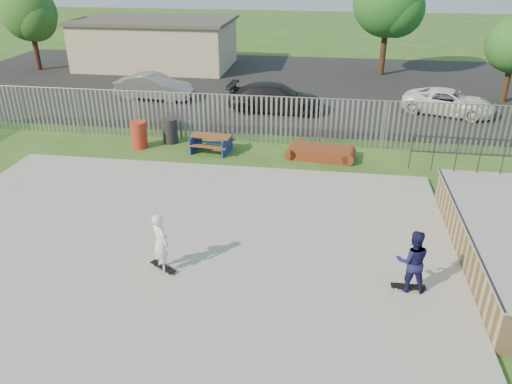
# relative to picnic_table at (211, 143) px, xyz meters

# --- Properties ---
(ground) EXTENTS (120.00, 120.00, 0.00)m
(ground) POSITION_rel_picnic_table_xyz_m (0.64, -7.71, -0.35)
(ground) COLOR #34541D
(ground) RESTS_ON ground
(concrete_slab) EXTENTS (15.00, 12.00, 0.15)m
(concrete_slab) POSITION_rel_picnic_table_xyz_m (0.64, -7.71, -0.27)
(concrete_slab) COLOR gray
(concrete_slab) RESTS_ON ground
(fence) EXTENTS (26.04, 16.02, 2.00)m
(fence) POSITION_rel_picnic_table_xyz_m (1.64, -3.12, 0.65)
(fence) COLOR gray
(fence) RESTS_ON ground
(picnic_table) EXTENTS (1.76, 1.51, 0.68)m
(picnic_table) POSITION_rel_picnic_table_xyz_m (0.00, 0.00, 0.00)
(picnic_table) COLOR brown
(picnic_table) RESTS_ON ground
(funbox) EXTENTS (2.30, 1.32, 0.44)m
(funbox) POSITION_rel_picnic_table_xyz_m (4.37, -0.09, -0.13)
(funbox) COLOR maroon
(funbox) RESTS_ON ground
(trash_bin_red) EXTENTS (0.65, 0.65, 1.08)m
(trash_bin_red) POSITION_rel_picnic_table_xyz_m (-3.01, -0.01, 0.20)
(trash_bin_red) COLOR #B32D1B
(trash_bin_red) RESTS_ON ground
(trash_bin_grey) EXTENTS (0.62, 0.62, 1.04)m
(trash_bin_grey) POSITION_rel_picnic_table_xyz_m (-1.93, 0.74, 0.17)
(trash_bin_grey) COLOR black
(trash_bin_grey) RESTS_ON ground
(parking_lot) EXTENTS (40.00, 18.00, 0.02)m
(parking_lot) POSITION_rel_picnic_table_xyz_m (0.64, 11.29, -0.34)
(parking_lot) COLOR black
(parking_lot) RESTS_ON ground
(car_silver) EXTENTS (4.21, 1.76, 1.35)m
(car_silver) POSITION_rel_picnic_table_xyz_m (-4.81, 7.12, 0.35)
(car_silver) COLOR #ACABB0
(car_silver) RESTS_ON parking_lot
(car_dark) EXTENTS (4.80, 2.11, 1.37)m
(car_dark) POSITION_rel_picnic_table_xyz_m (1.94, 5.86, 0.36)
(car_dark) COLOR black
(car_dark) RESTS_ON parking_lot
(car_white) EXTENTS (4.73, 3.34, 1.20)m
(car_white) POSITION_rel_picnic_table_xyz_m (10.37, 6.62, 0.27)
(car_white) COLOR white
(car_white) RESTS_ON parking_lot
(building) EXTENTS (10.40, 6.40, 3.20)m
(building) POSITION_rel_picnic_table_xyz_m (-7.36, 15.29, 1.26)
(building) COLOR #C4B497
(building) RESTS_ON ground
(tree_left) EXTENTS (3.48, 3.48, 5.37)m
(tree_left) POSITION_rel_picnic_table_xyz_m (-15.00, 13.14, 3.26)
(tree_left) COLOR #3D2318
(tree_left) RESTS_ON ground
(tree_mid) EXTENTS (4.33, 4.33, 6.67)m
(tree_mid) POSITION_rel_picnic_table_xyz_m (7.78, 15.00, 4.15)
(tree_mid) COLOR #3D2918
(tree_mid) RESTS_ON ground
(skateboard_a) EXTENTS (0.80, 0.22, 0.08)m
(skateboard_a) POSITION_rel_picnic_table_xyz_m (6.69, -8.39, -0.16)
(skateboard_a) COLOR black
(skateboard_a) RESTS_ON concrete_slab
(skateboard_b) EXTENTS (0.78, 0.60, 0.08)m
(skateboard_b) POSITION_rel_picnic_table_xyz_m (0.73, -8.46, -0.16)
(skateboard_b) COLOR black
(skateboard_b) RESTS_ON concrete_slab
(skater_navy) EXTENTS (0.76, 0.60, 1.55)m
(skater_navy) POSITION_rel_picnic_table_xyz_m (6.69, -8.39, 0.58)
(skater_navy) COLOR #161644
(skater_navy) RESTS_ON concrete_slab
(skater_white) EXTENTS (0.67, 0.65, 1.55)m
(skater_white) POSITION_rel_picnic_table_xyz_m (0.73, -8.46, 0.58)
(skater_white) COLOR white
(skater_white) RESTS_ON concrete_slab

